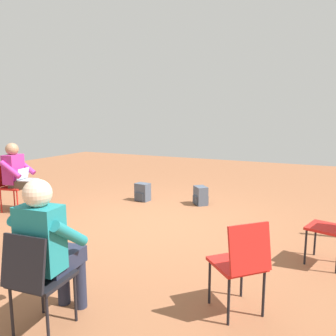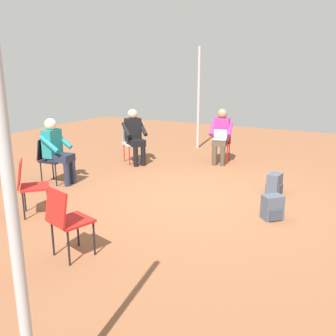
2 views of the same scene
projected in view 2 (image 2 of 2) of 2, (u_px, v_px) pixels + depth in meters
name	position (u px, v px, depth m)	size (l,w,h in m)	color
ground_plane	(193.00, 198.00, 6.37)	(15.92, 15.92, 0.00)	brown
chair_northwest	(29.00, 183.00, 5.51)	(0.58, 0.58, 0.85)	red
chair_north	(50.00, 157.00, 7.10)	(0.44, 0.47, 0.85)	black
chair_east	(222.00, 140.00, 8.71)	(0.51, 0.47, 0.85)	red
chair_west	(66.00, 218.00, 4.25)	(0.53, 0.49, 0.85)	red
chair_northeast	(132.00, 141.00, 8.64)	(0.57, 0.58, 0.85)	#B7B7BC
person_with_laptop	(221.00, 133.00, 8.50)	(0.58, 0.56, 1.24)	#4C4233
person_in_teal	(56.00, 148.00, 6.99)	(0.53, 0.55, 1.24)	#23283D
person_in_black	(135.00, 134.00, 8.45)	(0.63, 0.63, 1.24)	black
backpack_near_laptop_user	(272.00, 209.00, 5.44)	(0.34, 0.34, 0.36)	#475160
backpack_by_empty_chair	(274.00, 185.00, 6.54)	(0.30, 0.27, 0.36)	#475160
tent_pole_near	(13.00, 219.00, 1.98)	(0.07, 0.07, 2.75)	#B2B2B7
tent_pole_far	(199.00, 99.00, 9.91)	(0.07, 0.07, 2.67)	#B2B2B7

